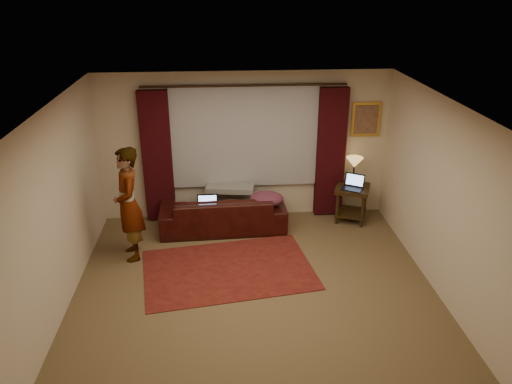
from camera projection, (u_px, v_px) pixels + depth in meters
floor at (255, 293)px, 6.89m from camera, size 5.00×5.00×0.01m
ceiling at (255, 108)px, 5.85m from camera, size 5.00×5.00×0.02m
wall_back at (245, 147)px, 8.65m from camera, size 5.00×0.02×2.60m
wall_front at (278, 339)px, 4.08m from camera, size 5.00×0.02×2.60m
wall_left at (55, 215)px, 6.19m from camera, size 0.02×5.00×2.60m
wall_right at (445, 202)px, 6.54m from camera, size 0.02×5.00×2.60m
sheer_curtain at (245, 137)px, 8.52m from camera, size 2.50×0.05×1.80m
drape_left at (157, 157)px, 8.49m from camera, size 0.50×0.14×2.30m
drape_right at (331, 153)px, 8.70m from camera, size 0.50×0.14×2.30m
curtain_rod at (244, 86)px, 8.12m from camera, size 0.04×0.04×3.40m
picture_frame at (366, 119)px, 8.59m from camera, size 0.50×0.04×0.60m
sofa at (223, 206)px, 8.47m from camera, size 2.16×1.00×0.86m
throw_blanket at (230, 176)px, 8.57m from camera, size 0.86×0.43×0.10m
clothing_pile at (266, 199)px, 8.43m from camera, size 0.61×0.49×0.24m
laptop_sofa at (207, 205)px, 8.22m from camera, size 0.35×0.38×0.25m
area_rug at (228, 269)px, 7.43m from camera, size 2.68×1.99×0.01m
end_table at (351, 204)px, 8.81m from camera, size 0.73×0.73×0.65m
tiffany_lamp at (354, 170)px, 8.75m from camera, size 0.37×0.37×0.48m
laptop_table at (353, 183)px, 8.53m from camera, size 0.48×0.49×0.25m
person at (129, 204)px, 7.45m from camera, size 0.64×0.64×1.77m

